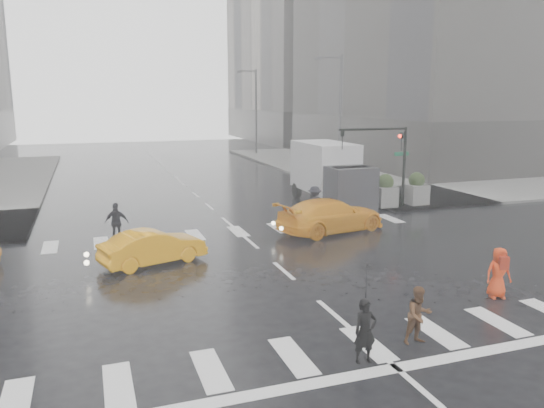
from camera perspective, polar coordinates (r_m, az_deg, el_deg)
name	(u,v)px	position (r m, az deg, el deg)	size (l,w,h in m)	color
ground	(284,271)	(18.91, 1.27, -7.20)	(120.00, 120.00, 0.00)	black
sidewalk_ne	(440,176)	(43.32, 17.58, 2.92)	(35.00, 35.00, 0.15)	slate
building_ne_far	(336,26)	(81.55, 6.95, 18.48)	(26.05, 26.05, 36.00)	#AEA497
road_markings	(284,271)	(18.91, 1.27, -7.18)	(18.00, 48.00, 0.01)	silver
traffic_signal_pole	(389,151)	(29.27, 12.45, 5.59)	(4.45, 0.42, 4.50)	black
street_lamp_near	(338,113)	(38.81, 7.13, 9.68)	(2.15, 0.22, 9.00)	#59595B
street_lamp_far	(255,108)	(57.43, -1.86, 10.26)	(2.15, 0.22, 9.00)	#59595B
planter_west	(352,193)	(28.75, 8.65, 1.13)	(1.10, 1.10, 1.80)	slate
planter_mid	(385,191)	(29.73, 12.07, 1.34)	(1.10, 1.10, 1.80)	slate
planter_east	(416,189)	(30.81, 15.25, 1.54)	(1.10, 1.10, 1.80)	slate
pedestrian_black	(366,294)	(12.33, 10.13, -9.51)	(1.00, 1.02, 2.43)	black
pedestrian_brown	(419,315)	(13.86, 15.53, -11.46)	(0.72, 0.56, 1.48)	#4D301B
pedestrian_orange	(499,272)	(17.66, 23.19, -6.78)	(0.87, 0.68, 1.58)	red
pedestrian_far_a	(117,222)	(23.37, -16.37, -1.92)	(0.98, 0.60, 1.68)	black
pedestrian_far_b	(315,205)	(25.87, 4.60, -0.07)	(1.18, 0.65, 1.82)	black
taxi_mid	(153,247)	(20.00, -12.67, -4.54)	(1.35, 3.86, 1.27)	#FC9E0D
taxi_rear	(331,215)	(24.28, 6.36, -1.23)	(2.13, 4.63, 1.52)	#FC9E0D
box_truck	(331,172)	(30.29, 6.37, 3.39)	(2.47, 6.58, 3.49)	silver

